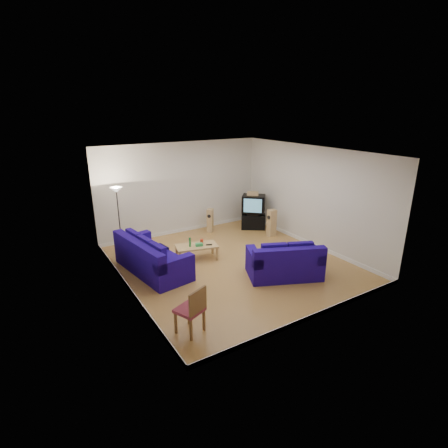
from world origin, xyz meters
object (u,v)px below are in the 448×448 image
sofa_three_seat (150,259)px  sofa_loveseat (285,264)px  tv_stand (253,222)px  coffee_table (197,247)px  television (254,204)px

sofa_three_seat → sofa_loveseat: size_ratio=1.22×
sofa_three_seat → tv_stand: size_ratio=3.04×
sofa_loveseat → coffee_table: bearing=147.2°
tv_stand → television: television is taller
coffee_table → television: size_ratio=1.33×
coffee_table → television: television is taller
coffee_table → tv_stand: 3.36m
coffee_table → tv_stand: size_ratio=1.52×
sofa_three_seat → television: television is taller
coffee_table → television: bearing=24.5°
coffee_table → sofa_three_seat: bearing=-177.5°
sofa_three_seat → coffee_table: bearing=83.7°
sofa_three_seat → sofa_loveseat: bearing=44.8°
tv_stand → sofa_three_seat: bearing=-127.4°
sofa_loveseat → television: (1.61, 3.63, 0.59)m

